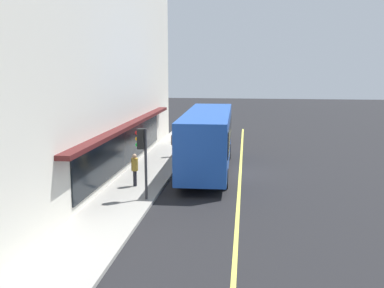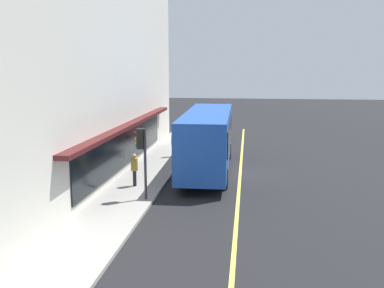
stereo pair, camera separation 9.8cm
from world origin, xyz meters
TOP-DOWN VIEW (x-y plane):
  - ground at (0.00, 0.00)m, footprint 120.00×120.00m
  - sidewalk at (0.00, 5.17)m, footprint 80.00×2.77m
  - lane_centre_stripe at (0.00, 0.00)m, footprint 36.00×0.16m
  - storefront_building at (-0.41, 12.48)m, footprint 27.29×12.45m
  - bus at (0.26, 1.92)m, footprint 11.17×2.76m
  - traffic_light at (-5.98, 4.30)m, footprint 0.30×0.52m
  - car_maroon at (11.24, 2.71)m, footprint 4.33×1.93m
  - pedestrian_mid_block at (-3.95, 5.19)m, footprint 0.34×0.34m
  - pedestrian_at_corner at (3.40, 4.46)m, footprint 0.34×0.34m
  - pedestrian_by_curb at (9.20, 4.87)m, footprint 0.34×0.34m

SIDE VIEW (x-z plane):
  - ground at x=0.00m, z-range 0.00..0.00m
  - lane_centre_stripe at x=0.00m, z-range 0.00..0.01m
  - sidewalk at x=0.00m, z-range 0.00..0.15m
  - car_maroon at x=11.24m, z-range -0.02..1.50m
  - pedestrian_mid_block at x=-3.95m, z-range 0.31..1.96m
  - pedestrian_at_corner at x=3.40m, z-range 0.31..1.97m
  - pedestrian_by_curb at x=9.20m, z-range 0.32..2.03m
  - bus at x=0.26m, z-range 0.24..3.74m
  - traffic_light at x=-5.98m, z-range 0.93..4.13m
  - storefront_building at x=-0.41m, z-range -0.01..15.43m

